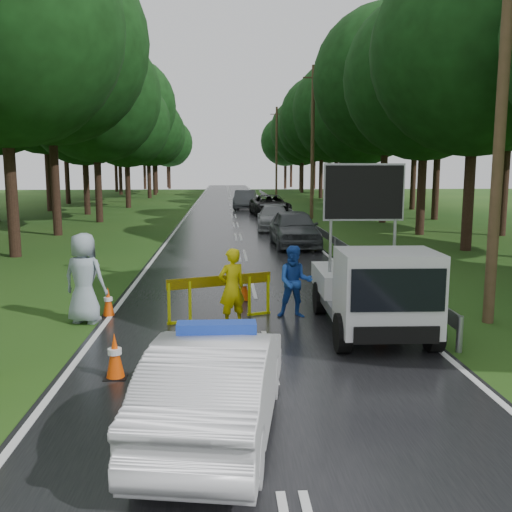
{
  "coord_description": "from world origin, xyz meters",
  "views": [
    {
      "loc": [
        -0.69,
        -10.09,
        3.45
      ],
      "look_at": [
        0.08,
        3.63,
        1.3
      ],
      "focal_mm": 40.0,
      "sensor_mm": 36.0,
      "label": 1
    }
  ],
  "objects": [
    {
      "name": "ground",
      "position": [
        0.0,
        0.0,
        0.0
      ],
      "size": [
        160.0,
        160.0,
        0.0
      ],
      "primitive_type": "plane",
      "color": "#194413",
      "rests_on": "ground"
    },
    {
      "name": "road",
      "position": [
        0.0,
        30.0,
        0.01
      ],
      "size": [
        7.0,
        140.0,
        0.02
      ],
      "primitive_type": "cube",
      "color": "black",
      "rests_on": "ground"
    },
    {
      "name": "guardrail",
      "position": [
        3.7,
        29.67,
        0.55
      ],
      "size": [
        0.12,
        60.06,
        0.7
      ],
      "color": "gray",
      "rests_on": "ground"
    },
    {
      "name": "utility_pole_near",
      "position": [
        5.2,
        2.0,
        5.06
      ],
      "size": [
        1.4,
        0.24,
        10.0
      ],
      "color": "#463720",
      "rests_on": "ground"
    },
    {
      "name": "utility_pole_mid",
      "position": [
        5.2,
        28.0,
        5.06
      ],
      "size": [
        1.4,
        0.24,
        10.0
      ],
      "color": "#463720",
      "rests_on": "ground"
    },
    {
      "name": "utility_pole_far",
      "position": [
        5.2,
        54.0,
        5.06
      ],
      "size": [
        1.4,
        0.24,
        10.0
      ],
      "color": "#463720",
      "rests_on": "ground"
    },
    {
      "name": "police_sedan",
      "position": [
        -0.8,
        -3.05,
        0.68
      ],
      "size": [
        2.05,
        4.26,
        1.48
      ],
      "rotation": [
        0.0,
        0.0,
        2.98
      ],
      "color": "silver",
      "rests_on": "ground"
    },
    {
      "name": "work_truck",
      "position": [
        2.38,
        1.31,
        0.94
      ],
      "size": [
        2.05,
        4.42,
        3.48
      ],
      "rotation": [
        0.0,
        0.0,
        -0.02
      ],
      "color": "gray",
      "rests_on": "ground"
    },
    {
      "name": "barrier",
      "position": [
        -0.79,
        2.56,
        0.77
      ],
      "size": [
        2.35,
        0.9,
        1.03
      ],
      "rotation": [
        0.0,
        0.0,
        0.35
      ],
      "color": "#CDD90B",
      "rests_on": "ground"
    },
    {
      "name": "officer",
      "position": [
        -0.54,
        2.0,
        0.86
      ],
      "size": [
        0.75,
        0.65,
        1.73
      ],
      "primitive_type": "imported",
      "rotation": [
        0.0,
        0.0,
        3.61
      ],
      "color": "yellow",
      "rests_on": "ground"
    },
    {
      "name": "civilian",
      "position": [
        0.92,
        2.68,
        0.84
      ],
      "size": [
        0.86,
        0.69,
        1.68
      ],
      "primitive_type": "imported",
      "rotation": [
        0.0,
        0.0,
        -0.07
      ],
      "color": "#1C4BB6",
      "rests_on": "ground"
    },
    {
      "name": "bystander_right",
      "position": [
        -3.8,
        2.5,
        1.01
      ],
      "size": [
        1.14,
        0.91,
        2.02
      ],
      "primitive_type": "imported",
      "rotation": [
        0.0,
        0.0,
        2.84
      ],
      "color": "#8998A4",
      "rests_on": "ground"
    },
    {
      "name": "queue_car_first",
      "position": [
        2.37,
        14.55,
        0.81
      ],
      "size": [
        2.0,
        4.79,
        1.62
      ],
      "primitive_type": "imported",
      "rotation": [
        0.0,
        0.0,
        0.02
      ],
      "color": "#44474C",
      "rests_on": "ground"
    },
    {
      "name": "queue_car_second",
      "position": [
        2.08,
        21.45,
        0.66
      ],
      "size": [
        2.08,
        4.62,
        1.31
      ],
      "primitive_type": "imported",
      "rotation": [
        0.0,
        0.0,
        -0.05
      ],
      "color": "gray",
      "rests_on": "ground"
    },
    {
      "name": "queue_car_third",
      "position": [
        2.6,
        30.59,
        0.75
      ],
      "size": [
        2.84,
        5.52,
        1.49
      ],
      "primitive_type": "imported",
      "rotation": [
        0.0,
        0.0,
        0.07
      ],
      "color": "black",
      "rests_on": "ground"
    },
    {
      "name": "queue_car_fourth",
      "position": [
        1.06,
        37.28,
        0.78
      ],
      "size": [
        2.15,
        4.87,
        1.55
      ],
      "primitive_type": "imported",
      "rotation": [
        0.0,
        0.0,
        -0.11
      ],
      "color": "#43464B",
      "rests_on": "ground"
    },
    {
      "name": "cone_near_left",
      "position": [
        -2.5,
        -1.0,
        0.38
      ],
      "size": [
        0.37,
        0.37,
        0.78
      ],
      "color": "black",
      "rests_on": "ground"
    },
    {
      "name": "cone_center",
      "position": [
        -0.99,
        0.0,
        0.35
      ],
      "size": [
        0.34,
        0.34,
        0.72
      ],
      "color": "black",
      "rests_on": "ground"
    },
    {
      "name": "cone_far",
      "position": [
        -0.2,
        4.35,
        0.38
      ],
      "size": [
        0.37,
        0.37,
        0.78
      ],
      "color": "black",
      "rests_on": "ground"
    },
    {
      "name": "cone_left_mid",
      "position": [
        -3.4,
        3.0,
        0.34
      ],
      "size": [
        0.33,
        0.33,
        0.7
      ],
      "color": "black",
      "rests_on": "ground"
    },
    {
      "name": "cone_right",
      "position": [
        2.63,
        1.5,
        0.39
      ],
      "size": [
        0.38,
        0.38,
        0.81
      ],
      "color": "black",
      "rests_on": "ground"
    }
  ]
}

